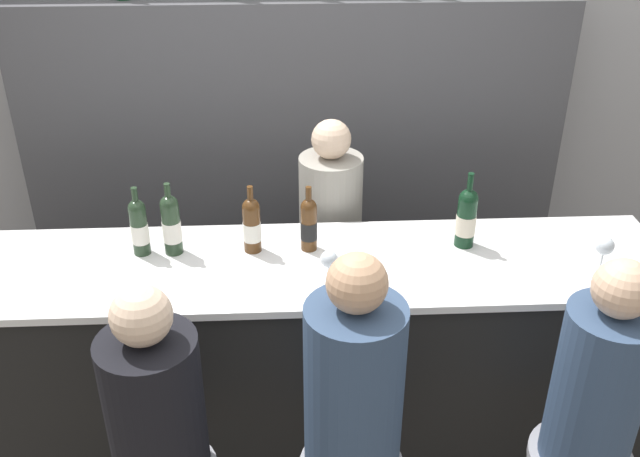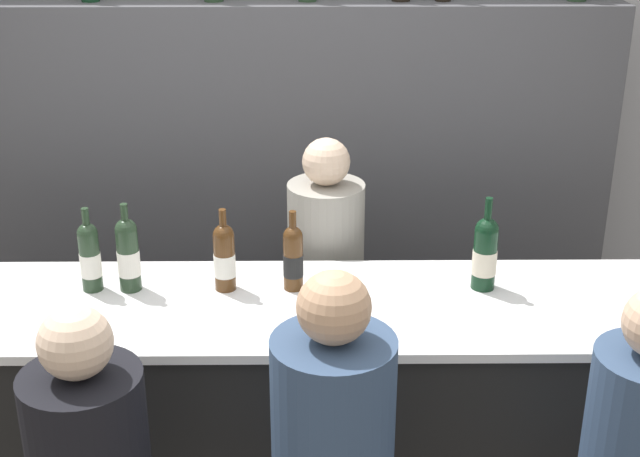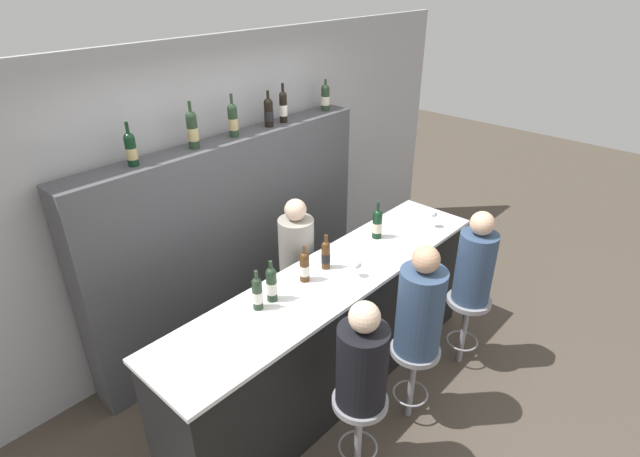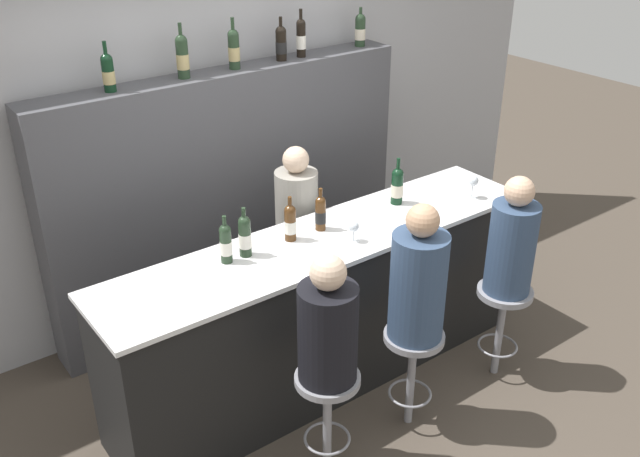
{
  "view_description": "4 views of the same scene",
  "coord_description": "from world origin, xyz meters",
  "px_view_note": "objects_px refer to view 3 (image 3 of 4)",
  "views": [
    {
      "loc": [
        -0.04,
        -2.07,
        2.56
      ],
      "look_at": [
        0.08,
        0.2,
        1.27
      ],
      "focal_mm": 40.0,
      "sensor_mm": 36.0,
      "label": 1
    },
    {
      "loc": [
        0.1,
        -2.25,
        2.42
      ],
      "look_at": [
        0.13,
        0.27,
        1.34
      ],
      "focal_mm": 50.0,
      "sensor_mm": 36.0,
      "label": 2
    },
    {
      "loc": [
        -2.32,
        -1.68,
        3.08
      ],
      "look_at": [
        -0.09,
        0.35,
        1.47
      ],
      "focal_mm": 28.0,
      "sensor_mm": 36.0,
      "label": 3
    },
    {
      "loc": [
        -2.31,
        -2.73,
        3.12
      ],
      "look_at": [
        -0.09,
        0.23,
        1.19
      ],
      "focal_mm": 40.0,
      "sensor_mm": 36.0,
      "label": 4
    }
  ],
  "objects_px": {
    "wine_bottle_backbar_0": "(131,149)",
    "wine_bottle_counter_2": "(305,266)",
    "wine_bottle_backbar_4": "(283,106)",
    "wine_bottle_backbar_5": "(325,97)",
    "wine_bottle_counter_4": "(377,224)",
    "wine_glass_1": "(433,215)",
    "wine_bottle_counter_0": "(257,293)",
    "guest_seated_middle": "(420,307)",
    "wine_glass_0": "(357,265)",
    "bar_stool_left": "(359,415)",
    "wine_bottle_counter_3": "(326,254)",
    "guest_seated_left": "(362,361)",
    "bar_stool_middle": "(414,364)",
    "bar_stool_right": "(467,313)",
    "wine_bottle_backbar_1": "(192,129)",
    "wine_bottle_counter_1": "(272,284)",
    "wine_bottle_backbar_3": "(269,112)",
    "bartender": "(297,283)",
    "guest_seated_right": "(475,263)",
    "wine_bottle_backbar_2": "(233,120)"
  },
  "relations": [
    {
      "from": "wine_bottle_counter_2",
      "to": "wine_bottle_backbar_4",
      "type": "distance_m",
      "value": 1.55
    },
    {
      "from": "wine_bottle_backbar_0",
      "to": "wine_bottle_counter_4",
      "type": "bearing_deg",
      "value": -35.21
    },
    {
      "from": "wine_bottle_backbar_1",
      "to": "bar_stool_right",
      "type": "xyz_separation_m",
      "value": [
        1.25,
        -1.79,
        -1.48
      ]
    },
    {
      "from": "wine_bottle_counter_0",
      "to": "bar_stool_middle",
      "type": "bearing_deg",
      "value": -44.04
    },
    {
      "from": "wine_bottle_backbar_2",
      "to": "wine_bottle_counter_2",
      "type": "bearing_deg",
      "value": -104.83
    },
    {
      "from": "wine_bottle_counter_0",
      "to": "guest_seated_right",
      "type": "height_order",
      "value": "guest_seated_right"
    },
    {
      "from": "guest_seated_left",
      "to": "wine_bottle_counter_0",
      "type": "bearing_deg",
      "value": 101.13
    },
    {
      "from": "wine_bottle_counter_2",
      "to": "wine_bottle_backbar_5",
      "type": "xyz_separation_m",
      "value": [
        1.37,
        1.03,
        0.78
      ]
    },
    {
      "from": "wine_bottle_counter_3",
      "to": "guest_seated_left",
      "type": "bearing_deg",
      "value": -124.44
    },
    {
      "from": "wine_bottle_backbar_1",
      "to": "wine_bottle_counter_3",
      "type": "bearing_deg",
      "value": -72.14
    },
    {
      "from": "wine_bottle_counter_4",
      "to": "wine_glass_0",
      "type": "height_order",
      "value": "wine_bottle_counter_4"
    },
    {
      "from": "wine_bottle_counter_0",
      "to": "guest_seated_middle",
      "type": "bearing_deg",
      "value": -44.04
    },
    {
      "from": "wine_bottle_backbar_0",
      "to": "guest_seated_right",
      "type": "height_order",
      "value": "wine_bottle_backbar_0"
    },
    {
      "from": "wine_bottle_backbar_0",
      "to": "wine_bottle_backbar_3",
      "type": "relative_size",
      "value": 1.01
    },
    {
      "from": "wine_bottle_backbar_0",
      "to": "wine_bottle_counter_2",
      "type": "bearing_deg",
      "value": -59.62
    },
    {
      "from": "wine_bottle_counter_2",
      "to": "wine_bottle_counter_4",
      "type": "xyz_separation_m",
      "value": [
        0.86,
        -0.0,
        0.01
      ]
    },
    {
      "from": "wine_bottle_counter_1",
      "to": "bar_stool_middle",
      "type": "height_order",
      "value": "wine_bottle_counter_1"
    },
    {
      "from": "wine_bottle_backbar_1",
      "to": "wine_bottle_backbar_4",
      "type": "relative_size",
      "value": 1.05
    },
    {
      "from": "wine_glass_0",
      "to": "bar_stool_left",
      "type": "relative_size",
      "value": 0.2
    },
    {
      "from": "wine_bottle_counter_1",
      "to": "guest_seated_middle",
      "type": "relative_size",
      "value": 0.37
    },
    {
      "from": "wine_bottle_backbar_1",
      "to": "bar_stool_middle",
      "type": "bearing_deg",
      "value": -75.96
    },
    {
      "from": "wine_bottle_backbar_2",
      "to": "wine_glass_1",
      "type": "xyz_separation_m",
      "value": [
        1.05,
        -1.28,
        -0.8
      ]
    },
    {
      "from": "wine_bottle_backbar_2",
      "to": "wine_glass_1",
      "type": "bearing_deg",
      "value": -50.46
    },
    {
      "from": "wine_bottle_counter_0",
      "to": "wine_bottle_counter_4",
      "type": "height_order",
      "value": "wine_bottle_counter_4"
    },
    {
      "from": "wine_bottle_backbar_0",
      "to": "wine_bottle_backbar_2",
      "type": "xyz_separation_m",
      "value": [
        0.88,
        -0.0,
        0.02
      ]
    },
    {
      "from": "wine_bottle_backbar_1",
      "to": "bartender",
      "type": "xyz_separation_m",
      "value": [
        0.45,
        -0.61,
        -1.32
      ]
    },
    {
      "from": "guest_seated_left",
      "to": "bartender",
      "type": "xyz_separation_m",
      "value": [
        0.63,
        1.18,
        -0.3
      ]
    },
    {
      "from": "wine_bottle_backbar_1",
      "to": "bar_stool_left",
      "type": "relative_size",
      "value": 0.54
    },
    {
      "from": "bar_stool_left",
      "to": "wine_bottle_counter_3",
      "type": "bearing_deg",
      "value": 55.56
    },
    {
      "from": "wine_bottle_counter_0",
      "to": "wine_bottle_counter_1",
      "type": "height_order",
      "value": "wine_bottle_counter_1"
    },
    {
      "from": "wine_bottle_backbar_5",
      "to": "wine_bottle_counter_0",
      "type": "bearing_deg",
      "value": -150.3
    },
    {
      "from": "wine_bottle_backbar_1",
      "to": "bar_stool_left",
      "type": "xyz_separation_m",
      "value": [
        -0.19,
        -1.79,
        -1.48
      ]
    },
    {
      "from": "wine_bottle_counter_1",
      "to": "bar_stool_left",
      "type": "xyz_separation_m",
      "value": [
        0.02,
        -0.76,
        -0.68
      ]
    },
    {
      "from": "wine_bottle_backbar_2",
      "to": "wine_glass_0",
      "type": "bearing_deg",
      "value": -89.18
    },
    {
      "from": "guest_seated_left",
      "to": "guest_seated_middle",
      "type": "xyz_separation_m",
      "value": [
        0.63,
        0.0,
        0.04
      ]
    },
    {
      "from": "wine_bottle_backbar_0",
      "to": "wine_bottle_backbar_3",
      "type": "xyz_separation_m",
      "value": [
        1.26,
        -0.0,
        0.0
      ]
    },
    {
      "from": "guest_seated_right",
      "to": "bartender",
      "type": "bearing_deg",
      "value": 124.06
    },
    {
      "from": "wine_bottle_backbar_4",
      "to": "wine_bottle_backbar_5",
      "type": "xyz_separation_m",
      "value": [
        0.55,
        0.0,
        -0.02
      ]
    },
    {
      "from": "wine_bottle_counter_0",
      "to": "bar_stool_left",
      "type": "relative_size",
      "value": 0.44
    },
    {
      "from": "wine_bottle_counter_4",
      "to": "wine_glass_1",
      "type": "bearing_deg",
      "value": -27.35
    },
    {
      "from": "wine_bottle_backbar_1",
      "to": "wine_bottle_backbar_4",
      "type": "bearing_deg",
      "value": -0.0
    },
    {
      "from": "wine_bottle_counter_4",
      "to": "guest_seated_right",
      "type": "distance_m",
      "value": 0.83
    },
    {
      "from": "wine_glass_0",
      "to": "wine_bottle_counter_4",
      "type": "bearing_deg",
      "value": 23.12
    },
    {
      "from": "wine_glass_0",
      "to": "wine_bottle_counter_1",
      "type": "bearing_deg",
      "value": 158.27
    },
    {
      "from": "bar_stool_middle",
      "to": "bar_stool_right",
      "type": "bearing_deg",
      "value": 0.0
    },
    {
      "from": "wine_bottle_counter_2",
      "to": "guest_seated_middle",
      "type": "relative_size",
      "value": 0.34
    },
    {
      "from": "wine_bottle_backbar_5",
      "to": "wine_bottle_counter_2",
      "type": "bearing_deg",
      "value": -142.98
    },
    {
      "from": "wine_bottle_counter_0",
      "to": "wine_bottle_counter_3",
      "type": "height_order",
      "value": "wine_bottle_counter_0"
    },
    {
      "from": "bartender",
      "to": "wine_bottle_backbar_4",
      "type": "bearing_deg",
      "value": 51.53
    },
    {
      "from": "wine_bottle_counter_4",
      "to": "bar_stool_left",
      "type": "xyz_separation_m",
      "value": [
        -1.15,
        -0.76,
        -0.68
      ]
    }
  ]
}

